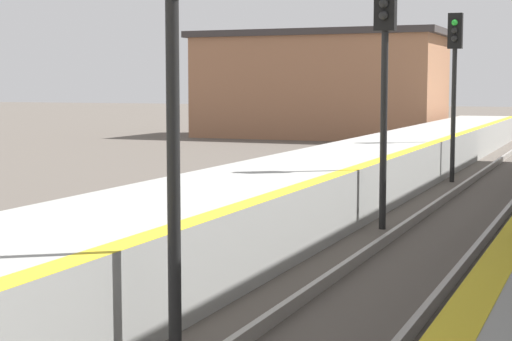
# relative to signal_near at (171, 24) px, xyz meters

# --- Properties ---
(signal_near) EXTENTS (0.36, 0.31, 4.33)m
(signal_near) POSITION_rel_signal_near_xyz_m (0.00, 0.00, 0.00)
(signal_near) COLOR black
(signal_near) RESTS_ON ground
(signal_mid) EXTENTS (0.36, 0.31, 4.33)m
(signal_mid) POSITION_rel_signal_near_xyz_m (-0.05, 7.84, 0.00)
(signal_mid) COLOR black
(signal_mid) RESTS_ON ground
(signal_far) EXTENTS (0.36, 0.31, 4.33)m
(signal_far) POSITION_rel_signal_near_xyz_m (-0.16, 15.67, 0.00)
(signal_far) COLOR black
(signal_far) RESTS_ON ground
(station_building) EXTENTS (11.92, 5.69, 5.04)m
(station_building) POSITION_rel_signal_near_xyz_m (-9.28, 32.49, -0.51)
(station_building) COLOR #9E6B4C
(station_building) RESTS_ON ground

